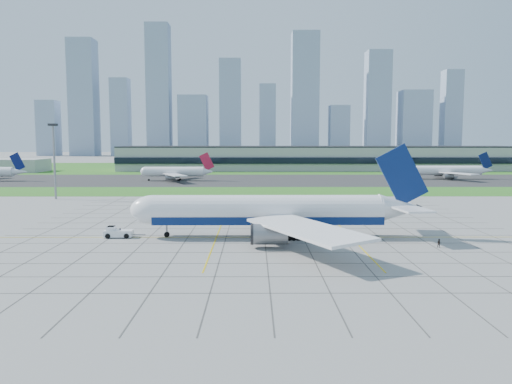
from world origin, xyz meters
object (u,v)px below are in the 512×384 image
airliner (270,212)px  crew_far (439,243)px  light_mast (54,152)px  distant_jet_1 (176,172)px  distant_jet_2 (446,170)px  crew_near (120,233)px  pushback_tug (117,232)px

airliner → crew_far: 33.60m
light_mast → airliner: bearing=-43.2°
light_mast → crew_far: (102.72, -77.16, -15.35)m
crew_far → distant_jet_1: bearing=125.6°
distant_jet_1 → airliner: bearing=-73.5°
crew_far → light_mast: bearing=153.0°
airliner → distant_jet_2: bearing=57.7°
light_mast → distant_jet_1: bearing=68.9°
airliner → distant_jet_1: (-42.01, 142.20, -0.85)m
airliner → crew_near: bearing=-179.9°
distant_jet_1 → crew_near: bearing=-85.6°
pushback_tug → distant_jet_2: (126.79, 152.28, 3.44)m
airliner → crew_near: (-31.14, -0.22, -4.37)m
crew_near → crew_far: crew_near is taller
crew_near → airliner: bearing=-72.6°
crew_far → distant_jet_2: (63.44, 162.42, 3.65)m
pushback_tug → distant_jet_1: bearing=93.8°
pushback_tug → crew_near: 0.63m
pushback_tug → crew_far: (63.35, -10.14, -0.21)m
airliner → distant_jet_1: 148.28m
pushback_tug → crew_near: pushback_tug is taller
light_mast → airliner: size_ratio=0.41×
pushback_tug → airliner: bearing=0.4°
airliner → crew_far: airliner is taller
crew_far → distant_jet_1: distant_jet_1 is taller
pushback_tug → distant_jet_2: bearing=49.9°
crew_near → light_mast: bearing=47.8°
distant_jet_1 → distant_jet_2: size_ratio=1.00×
light_mast → distant_jet_2: size_ratio=0.60×
crew_far → pushback_tug: bearing=-179.2°
distant_jet_2 → distant_jet_1: bearing=-175.9°
light_mast → pushback_tug: light_mast is taller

